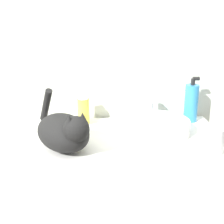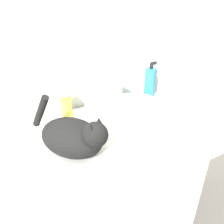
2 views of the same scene
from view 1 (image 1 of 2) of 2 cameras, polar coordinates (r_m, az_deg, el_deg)
name	(u,v)px [view 1 (image 1 of 2)]	position (r m, az deg, el deg)	size (l,w,h in m)	color
wall_back	(119,47)	(1.52, 1.37, 11.81)	(6.00, 0.05, 2.50)	silver
sink_basin	(156,126)	(1.37, 8.12, -2.59)	(0.29, 0.29, 0.06)	white
faucet	(151,110)	(1.50, 7.11, 0.44)	(0.16, 0.11, 0.13)	silver
cat	(64,131)	(1.19, -8.72, -3.52)	(0.29, 0.34, 0.22)	black
soap_bottle	(191,103)	(1.53, 14.29, 1.69)	(0.06, 0.06, 0.22)	#338CCC
spray_bottle	(83,108)	(1.46, -5.25, 0.76)	(0.05, 0.05, 0.16)	#EADB4C
cup	(213,140)	(1.22, 18.00, -4.98)	(0.08, 0.08, 0.10)	white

